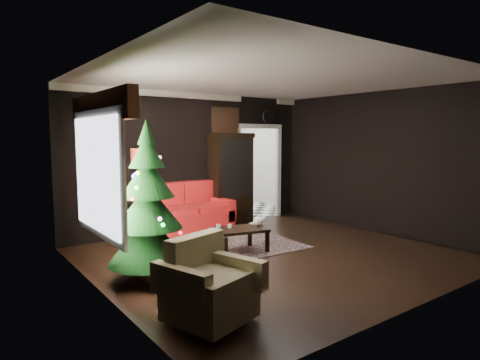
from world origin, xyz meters
TOP-DOWN VIEW (x-y plane):
  - floor at (0.00, 0.00)m, footprint 5.50×5.50m
  - ceiling at (0.00, 0.00)m, footprint 5.50×5.50m
  - wall_back at (0.00, 2.50)m, footprint 5.50×0.00m
  - wall_front at (0.00, -2.50)m, footprint 5.50×0.00m
  - wall_left at (-2.75, 0.00)m, footprint 0.00×5.50m
  - wall_right at (2.75, 0.00)m, footprint 0.00×5.50m
  - doorway at (1.70, 2.50)m, footprint 1.10×0.10m
  - left_window at (-2.71, 0.20)m, footprint 0.05×1.60m
  - valance at (-2.63, 0.20)m, footprint 0.12×2.10m
  - kitchen_floor at (1.70, 4.00)m, footprint 3.00×3.00m
  - kitchen_window at (1.70, 5.45)m, footprint 0.70×0.06m
  - rug at (-0.20, 0.79)m, footprint 2.32×1.74m
  - loveseat at (-0.40, 2.05)m, footprint 1.70×0.90m
  - curio_cabinet at (0.75, 2.27)m, footprint 0.90×0.45m
  - floor_lamp at (-1.53, 1.71)m, footprint 0.39×0.39m
  - christmas_tree at (-2.09, 0.09)m, footprint 1.30×1.30m
  - armchair at (-2.12, -1.46)m, footprint 0.98×0.98m
  - coffee_table at (-0.39, 0.41)m, footprint 1.01×0.74m
  - teapot at (-0.03, 0.35)m, footprint 0.23×0.23m
  - cup_a at (-0.64, 0.62)m, footprint 0.09×0.09m
  - cup_b at (-0.48, 0.53)m, footprint 0.07×0.07m
  - book at (-0.03, 0.47)m, footprint 0.17×0.04m
  - wall_clock at (1.95, 2.45)m, footprint 0.32×0.32m
  - painting at (0.75, 2.46)m, footprint 0.62×0.05m
  - kitchen_counter at (1.70, 5.20)m, footprint 1.80×0.60m
  - kitchen_table at (1.40, 3.70)m, footprint 0.70×0.70m

SIDE VIEW (x-z plane):
  - floor at x=0.00m, z-range 0.00..0.00m
  - kitchen_floor at x=1.70m, z-range 0.00..0.00m
  - rug at x=-0.20m, z-range 0.00..0.01m
  - coffee_table at x=-0.39m, z-range 0.01..0.42m
  - kitchen_table at x=1.40m, z-range 0.00..0.75m
  - cup_b at x=-0.48m, z-range 0.42..0.48m
  - kitchen_counter at x=1.70m, z-range 0.00..0.90m
  - cup_a at x=-0.64m, z-range 0.42..0.48m
  - armchair at x=-2.12m, z-range 0.06..0.86m
  - loveseat at x=-0.40m, z-range 0.00..1.00m
  - teapot at x=-0.03m, z-range 0.42..0.60m
  - book at x=-0.03m, z-range 0.42..0.65m
  - floor_lamp at x=-1.53m, z-range -0.05..1.71m
  - curio_cabinet at x=0.75m, z-range 0.00..1.90m
  - christmas_tree at x=-2.09m, z-range 0.03..2.07m
  - doorway at x=1.70m, z-range 0.00..2.10m
  - wall_back at x=0.00m, z-range -1.35..4.15m
  - wall_front at x=0.00m, z-range -1.35..4.15m
  - wall_left at x=-2.75m, z-range -1.35..4.15m
  - wall_right at x=2.75m, z-range -1.35..4.15m
  - left_window at x=-2.71m, z-range 0.75..2.15m
  - kitchen_window at x=1.70m, z-range 1.35..2.05m
  - painting at x=0.75m, z-range 1.99..2.51m
  - valance at x=-2.63m, z-range 2.10..2.44m
  - wall_clock at x=1.95m, z-range 2.35..2.41m
  - ceiling at x=0.00m, z-range 2.80..2.80m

